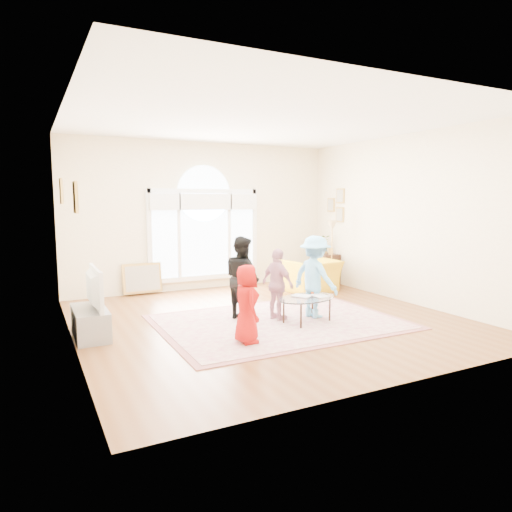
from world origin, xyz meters
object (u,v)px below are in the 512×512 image
tv_console (90,323)px  television (89,288)px  area_rug (279,322)px  armchair (312,276)px  coffee_table (307,299)px

tv_console → television: bearing=0.0°
area_rug → armchair: (1.86, 1.85, 0.33)m
tv_console → coffee_table: bearing=-13.8°
television → armchair: 4.86m
television → armchair: size_ratio=0.98×
area_rug → coffee_table: bearing=-31.6°
coffee_table → tv_console: bearing=152.7°
coffee_table → area_rug: bearing=134.9°
television → coffee_table: bearing=-13.8°
tv_console → armchair: bearing=15.5°
tv_console → armchair: size_ratio=0.96×
tv_console → area_rug: bearing=-11.1°
area_rug → armchair: 2.64m
area_rug → television: size_ratio=3.52×
area_rug → tv_console: size_ratio=3.60×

